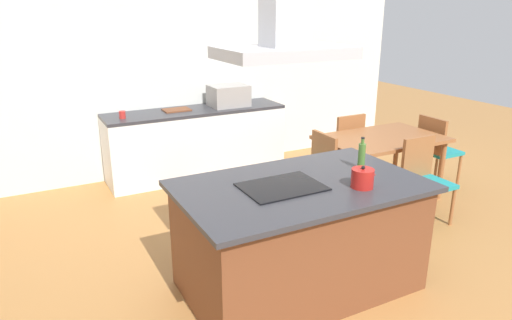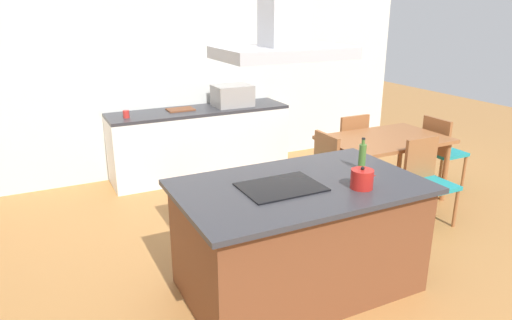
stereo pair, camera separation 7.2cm
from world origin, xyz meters
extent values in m
plane|color=#AD753D|center=(0.00, 1.50, 0.00)|extent=(16.00, 16.00, 0.00)
cube|color=silver|center=(0.00, 3.25, 1.35)|extent=(7.20, 0.10, 2.70)
cube|color=brown|center=(0.00, 0.00, 0.43)|extent=(1.79, 1.05, 0.86)
cube|color=#333338|center=(0.00, 0.00, 0.88)|extent=(1.89, 1.15, 0.04)
cube|color=black|center=(-0.17, 0.00, 0.91)|extent=(0.60, 0.44, 0.01)
cylinder|color=#B21E19|center=(0.36, -0.27, 0.97)|extent=(0.17, 0.17, 0.14)
sphere|color=black|center=(0.36, -0.27, 1.06)|extent=(0.03, 0.03, 0.03)
cone|color=#B21E19|center=(0.47, -0.27, 0.98)|extent=(0.06, 0.03, 0.04)
cylinder|color=#47722D|center=(0.62, 0.05, 1.01)|extent=(0.06, 0.06, 0.22)
cylinder|color=#47722D|center=(0.62, 0.05, 1.14)|extent=(0.03, 0.03, 0.04)
cylinder|color=black|center=(0.62, 0.05, 1.17)|extent=(0.03, 0.03, 0.01)
cube|color=white|center=(0.22, 2.88, 0.43)|extent=(2.36, 0.62, 0.86)
cube|color=#333338|center=(0.22, 2.88, 0.88)|extent=(2.36, 0.62, 0.04)
cube|color=#9E9993|center=(0.70, 2.88, 1.04)|extent=(0.50, 0.38, 0.28)
cylinder|color=red|center=(-0.73, 2.81, 0.95)|extent=(0.08, 0.08, 0.09)
cube|color=brown|center=(-0.02, 2.93, 0.91)|extent=(0.34, 0.24, 0.02)
cube|color=#995B33|center=(1.84, 1.13, 0.73)|extent=(1.40, 0.90, 0.04)
cylinder|color=#995B33|center=(1.22, 0.76, 0.35)|extent=(0.06, 0.06, 0.71)
cylinder|color=#995B33|center=(2.46, 0.76, 0.35)|extent=(0.06, 0.06, 0.71)
cylinder|color=#995B33|center=(1.22, 1.50, 0.35)|extent=(0.06, 0.06, 0.71)
cylinder|color=#995B33|center=(2.46, 1.50, 0.35)|extent=(0.06, 0.06, 0.71)
cube|color=teal|center=(2.84, 1.13, 0.43)|extent=(0.42, 0.42, 0.04)
cube|color=#995B33|center=(2.65, 1.13, 0.67)|extent=(0.04, 0.42, 0.44)
cylinder|color=#995B33|center=(3.02, 1.31, 0.21)|extent=(0.04, 0.04, 0.41)
cylinder|color=#995B33|center=(3.02, 0.95, 0.21)|extent=(0.04, 0.04, 0.41)
cylinder|color=#995B33|center=(2.66, 1.31, 0.21)|extent=(0.04, 0.04, 0.41)
cylinder|color=#995B33|center=(2.66, 0.95, 0.21)|extent=(0.04, 0.04, 0.41)
cube|color=teal|center=(1.84, 0.38, 0.43)|extent=(0.42, 0.42, 0.04)
cube|color=#995B33|center=(1.84, 0.57, 0.67)|extent=(0.42, 0.04, 0.44)
cylinder|color=#995B33|center=(2.02, 0.20, 0.21)|extent=(0.04, 0.04, 0.41)
cylinder|color=#995B33|center=(1.66, 0.20, 0.21)|extent=(0.04, 0.04, 0.41)
cylinder|color=#995B33|center=(2.02, 0.56, 0.21)|extent=(0.04, 0.04, 0.41)
cylinder|color=#995B33|center=(1.66, 0.56, 0.21)|extent=(0.04, 0.04, 0.41)
cube|color=teal|center=(1.84, 1.88, 0.43)|extent=(0.42, 0.42, 0.04)
cube|color=#995B33|center=(1.84, 1.69, 0.67)|extent=(0.42, 0.04, 0.44)
cylinder|color=#995B33|center=(1.66, 2.06, 0.21)|extent=(0.04, 0.04, 0.41)
cylinder|color=#995B33|center=(2.02, 2.06, 0.21)|extent=(0.04, 0.04, 0.41)
cylinder|color=#995B33|center=(1.66, 1.70, 0.21)|extent=(0.04, 0.04, 0.41)
cylinder|color=#995B33|center=(2.02, 1.70, 0.21)|extent=(0.04, 0.04, 0.41)
cube|color=teal|center=(0.84, 1.13, 0.43)|extent=(0.42, 0.42, 0.04)
cube|color=#995B33|center=(1.03, 1.13, 0.67)|extent=(0.04, 0.42, 0.44)
cylinder|color=#995B33|center=(0.66, 0.95, 0.21)|extent=(0.04, 0.04, 0.41)
cylinder|color=#995B33|center=(0.66, 1.31, 0.21)|extent=(0.04, 0.04, 0.41)
cylinder|color=#995B33|center=(1.02, 0.95, 0.21)|extent=(0.04, 0.04, 0.41)
cylinder|color=#995B33|center=(1.02, 1.31, 0.21)|extent=(0.04, 0.04, 0.41)
cube|color=#ADADB2|center=(-0.17, 0.00, 1.89)|extent=(0.90, 0.55, 0.08)
camera|label=1|loc=(-1.84, -2.77, 2.20)|focal=32.62mm
camera|label=2|loc=(-1.78, -2.81, 2.20)|focal=32.62mm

